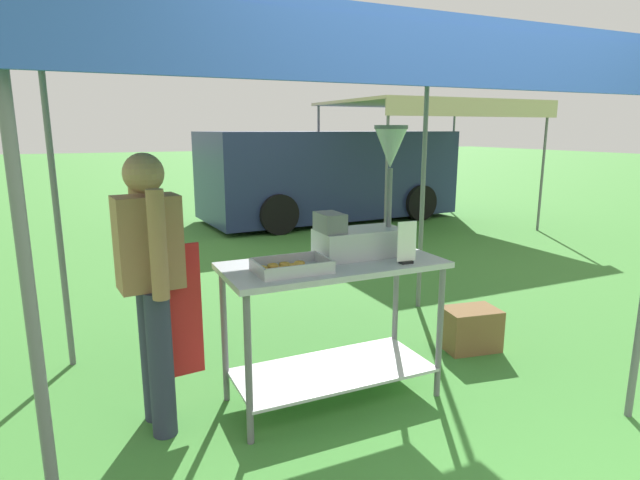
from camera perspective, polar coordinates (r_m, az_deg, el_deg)
name	(u,v)px	position (r m, az deg, el deg)	size (l,w,h in m)	color
ground_plane	(207,248)	(7.86, -12.38, -0.88)	(70.00, 70.00, 0.00)	#3D7F33
stall_canopy	(327,65)	(3.22, 0.80, 18.79)	(3.33, 2.42, 2.18)	slate
donut_cart	(333,304)	(3.30, 1.46, -7.04)	(1.38, 0.63, 0.92)	#B7B7BC
donut_tray	(291,268)	(3.02, -3.26, -3.07)	(0.43, 0.29, 0.07)	#B7B7BC
donut_fryer	(365,216)	(3.35, 5.01, 2.70)	(0.61, 0.28, 0.84)	#B7B7BC
menu_sign	(407,245)	(3.21, 9.53, -0.60)	(0.13, 0.05, 0.26)	black
vendor	(152,280)	(3.06, -18.04, -4.20)	(0.46, 0.54, 1.61)	#2D3347
supply_crate	(470,329)	(4.36, 16.25, -9.39)	(0.47, 0.36, 0.34)	brown
van_navy	(328,174)	(10.09, 0.92, 7.28)	(4.91, 2.32, 1.69)	navy
neighbour_tent	(430,106)	(9.46, 12.03, 14.29)	(3.31, 2.60, 2.20)	slate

